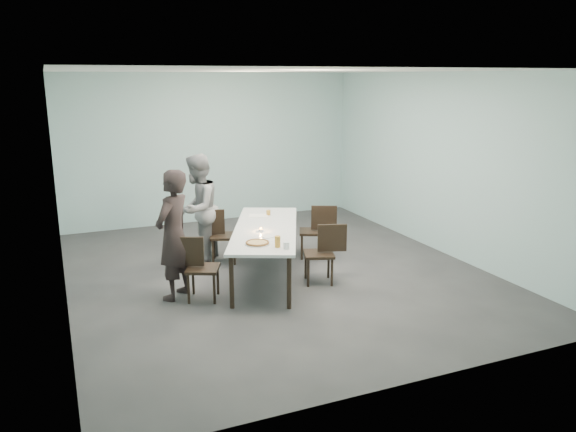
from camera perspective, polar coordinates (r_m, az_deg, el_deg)
name	(u,v)px	position (r m, az deg, el deg)	size (l,w,h in m)	color
ground	(276,272)	(8.67, -1.26, -5.70)	(7.00, 7.00, 0.00)	#333335
room_shell	(275,140)	(8.21, -1.34, 7.72)	(6.02, 7.02, 3.01)	#A0C7CA
table	(265,231)	(8.31, -2.30, -1.58)	(1.88, 2.74, 0.75)	white
chair_near_left	(197,264)	(7.59, -9.26, -4.79)	(0.65, 0.55, 0.87)	black
chair_far_left	(219,232)	(9.05, -7.06, -1.62)	(0.65, 0.53, 0.87)	black
chair_near_right	(324,249)	(8.12, 3.72, -3.39)	(0.65, 0.53, 0.87)	black
chair_far_right	(317,228)	(9.26, 2.98, -1.18)	(0.65, 0.56, 0.87)	black
diner_near	(173,235)	(7.60, -11.56, -1.90)	(0.64, 0.42, 1.76)	black
diner_far	(198,209)	(9.06, -9.15, 0.74)	(0.85, 0.66, 1.74)	gray
pizza	(257,243)	(7.49, -3.13, -2.75)	(0.34, 0.34, 0.04)	white
side_plate	(269,237)	(7.82, -1.97, -2.10)	(0.18, 0.18, 0.01)	white
beer_glass	(278,242)	(7.33, -1.07, -2.63)	(0.08, 0.08, 0.15)	#BA8129
water_tumbler	(286,245)	(7.28, -0.17, -3.01)	(0.08, 0.08, 0.09)	silver
tealight	(261,230)	(8.09, -2.80, -1.44)	(0.06, 0.06, 0.05)	silver
amber_tumbler	(268,213)	(9.04, -2.01, 0.35)	(0.07, 0.07, 0.08)	#BA8129
menu	(258,216)	(9.01, -3.03, 0.05)	(0.30, 0.22, 0.01)	silver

